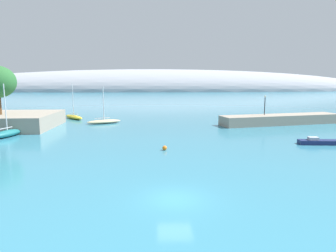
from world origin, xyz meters
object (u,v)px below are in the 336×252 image
(mooring_buoy_orange, at_px, (165,148))
(harbor_lamp_post, at_px, (265,103))
(motorboat_navy_foreground, at_px, (319,142))
(sailboat_sand_mid_mooring, at_px, (104,121))
(sailboat_teal_near_shore, at_px, (7,133))
(sailboat_yellow_outer_mooring, at_px, (74,117))

(mooring_buoy_orange, xyz_separation_m, harbor_lamp_post, (19.88, 20.31, 3.86))
(harbor_lamp_post, bearing_deg, motorboat_navy_foreground, -88.54)
(sailboat_sand_mid_mooring, xyz_separation_m, mooring_buoy_orange, (10.84, -23.28, -0.15))
(motorboat_navy_foreground, relative_size, harbor_lamp_post, 1.55)
(sailboat_sand_mid_mooring, height_order, harbor_lamp_post, sailboat_sand_mid_mooring)
(sailboat_teal_near_shore, bearing_deg, sailboat_yellow_outer_mooring, 3.50)
(sailboat_yellow_outer_mooring, relative_size, harbor_lamp_post, 2.10)
(sailboat_sand_mid_mooring, relative_size, sailboat_yellow_outer_mooring, 0.92)
(sailboat_sand_mid_mooring, height_order, motorboat_navy_foreground, sailboat_sand_mid_mooring)
(sailboat_sand_mid_mooring, bearing_deg, mooring_buoy_orange, -89.52)
(motorboat_navy_foreground, xyz_separation_m, harbor_lamp_post, (-0.46, 18.07, 3.80))
(sailboat_sand_mid_mooring, relative_size, motorboat_navy_foreground, 1.26)
(sailboat_sand_mid_mooring, distance_m, mooring_buoy_orange, 25.68)
(sailboat_sand_mid_mooring, height_order, sailboat_yellow_outer_mooring, sailboat_yellow_outer_mooring)
(sailboat_sand_mid_mooring, bearing_deg, sailboat_teal_near_shore, -156.50)
(sailboat_teal_near_shore, bearing_deg, mooring_buoy_orange, -97.77)
(sailboat_teal_near_shore, bearing_deg, sailboat_sand_mid_mooring, -26.52)
(sailboat_yellow_outer_mooring, relative_size, motorboat_navy_foreground, 1.36)
(sailboat_teal_near_shore, xyz_separation_m, sailboat_yellow_outer_mooring, (4.40, 20.75, -0.10))
(motorboat_navy_foreground, distance_m, mooring_buoy_orange, 20.46)
(sailboat_sand_mid_mooring, bearing_deg, motorboat_navy_foreground, -58.52)
(sailboat_teal_near_shore, relative_size, sailboat_sand_mid_mooring, 1.10)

